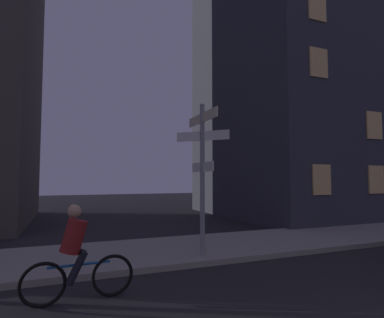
{
  "coord_description": "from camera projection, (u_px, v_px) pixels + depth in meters",
  "views": [
    {
      "loc": [
        -2.91,
        -1.21,
        2.05
      ],
      "look_at": [
        -0.02,
        5.91,
        2.53
      ],
      "focal_mm": 29.08,
      "sensor_mm": 36.0,
      "label": 1
    }
  ],
  "objects": [
    {
      "name": "sidewalk_kerb",
      "position": [
        177.0,
        250.0,
        8.61
      ],
      "size": [
        40.0,
        3.19,
        0.14
      ],
      "primitive_type": "cube",
      "color": "gray",
      "rests_on": "ground_plane"
    },
    {
      "name": "signpost",
      "position": [
        202.0,
        163.0,
        7.87
      ],
      "size": [
        1.03,
        1.72,
        3.81
      ],
      "color": "gray",
      "rests_on": "sidewalk_kerb"
    },
    {
      "name": "cyclist",
      "position": [
        77.0,
        256.0,
        5.17
      ],
      "size": [
        1.82,
        0.35,
        1.61
      ],
      "color": "black",
      "rests_on": "ground_plane"
    },
    {
      "name": "building_right_block",
      "position": [
        316.0,
        90.0,
        18.83
      ],
      "size": [
        12.21,
        9.82,
        14.78
      ],
      "color": "#383842",
      "rests_on": "ground_plane"
    }
  ]
}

